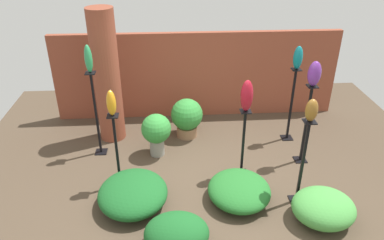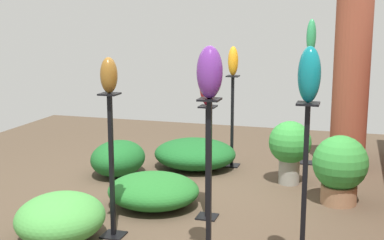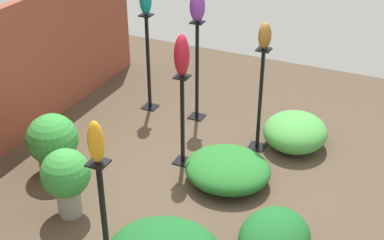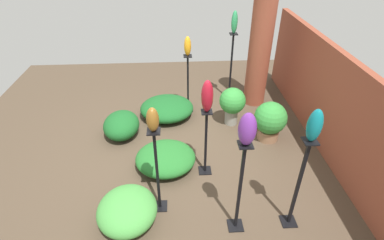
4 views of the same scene
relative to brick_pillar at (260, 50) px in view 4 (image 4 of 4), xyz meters
name	(u,v)px [view 4 (image 4 of 4)]	position (x,y,z in m)	size (l,w,h in m)	color
ground_plane	(175,150)	(1.63, -1.77, -1.19)	(8.00, 8.00, 0.00)	#4C3D2D
brick_wall_back	(330,103)	(1.63, 0.81, -0.32)	(5.60, 0.12, 1.73)	brown
brick_pillar	(260,50)	(0.00, 0.00, 0.00)	(0.46, 0.46, 2.38)	brown
pedestal_ruby	(206,146)	(2.18, -1.30, -0.67)	(0.20, 0.20, 1.13)	black
pedestal_violet	(239,192)	(3.25, -1.00, -0.56)	(0.20, 0.20, 1.37)	black
pedestal_teal	(297,188)	(3.23, -0.28, -0.56)	(0.20, 0.20, 1.37)	black
pedestal_bronze	(157,175)	(2.87, -2.00, -0.58)	(0.20, 0.20, 1.32)	black
pedestal_amber	(188,86)	(0.28, -1.48, -0.63)	(0.20, 0.20, 1.22)	black
pedestal_jade	(231,70)	(-0.15, -0.53, -0.50)	(0.20, 0.20, 1.49)	black
art_vase_ruby	(207,96)	(2.18, -1.30, 0.18)	(0.19, 0.17, 0.49)	maroon
art_vase_violet	(247,129)	(3.25, -1.00, 0.38)	(0.20, 0.20, 0.39)	#6B2D8C
art_vase_teal	(315,125)	(3.23, -0.28, 0.38)	(0.16, 0.16, 0.40)	#0F727A
art_vase_bronze	(153,120)	(2.87, -2.00, 0.28)	(0.16, 0.15, 0.31)	brown
art_vase_amber	(188,46)	(0.28, -1.48, 0.22)	(0.13, 0.14, 0.38)	orange
art_vase_jade	(234,22)	(-0.15, -0.53, 0.53)	(0.12, 0.13, 0.45)	#2D9356
potted_plant_front_right	(270,120)	(1.38, -0.06, -0.79)	(0.58, 0.58, 0.74)	#936B4C
potted_plant_walkway_edge	(232,103)	(0.83, -0.65, -0.73)	(0.50, 0.50, 0.76)	gray
foliage_bed_east	(127,210)	(3.09, -2.41, -0.98)	(0.85, 0.79, 0.42)	#479942
foliage_bed_west	(167,108)	(0.51, -1.92, -1.00)	(0.99, 1.08, 0.38)	#195923
foliage_bed_center	(121,125)	(1.11, -2.76, -0.97)	(0.81, 0.66, 0.44)	#195923
foliage_bed_rear	(166,158)	(2.03, -1.93, -1.02)	(0.91, 0.97, 0.34)	#236B28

